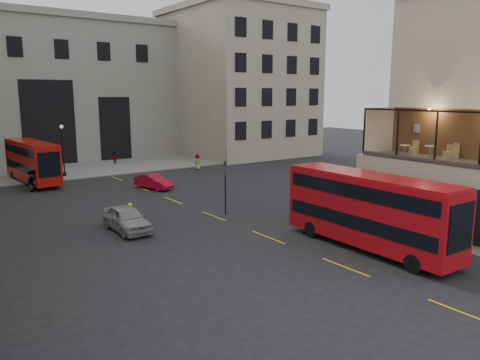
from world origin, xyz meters
TOP-DOWN VIEW (x-y plane):
  - ground at (0.00, 0.00)m, footprint 140.00×140.00m
  - host_frontage at (6.50, 0.00)m, footprint 3.00×11.00m
  - cafe_floor at (6.50, 0.00)m, footprint 3.00×10.00m
  - gateway at (-5.00, 47.99)m, footprint 35.00×10.60m
  - building_right at (20.00, 39.97)m, footprint 16.60×18.60m
  - pavement_far at (-6.00, 38.00)m, footprint 40.00×12.00m
  - traffic_light_near at (-1.00, 12.00)m, footprint 0.16×0.20m
  - street_lamp_b at (-6.00, 34.00)m, footprint 0.36×0.36m
  - bus_near at (1.13, 1.23)m, footprint 2.52×10.37m
  - bus_far at (-9.29, 32.54)m, footprint 2.94×10.09m
  - car_a at (-8.24, 12.20)m, footprint 1.86×4.56m
  - car_b at (-1.19, 23.24)m, footprint 2.45×4.15m
  - bicycle at (-7.56, 15.08)m, footprint 1.93×0.81m
  - cyclist at (-7.72, 12.80)m, footprint 0.42×0.61m
  - pedestrian_b at (-10.34, 28.14)m, footprint 1.31×1.38m
  - pedestrian_c at (1.30, 39.17)m, footprint 0.93×0.47m
  - pedestrian_d at (7.37, 30.05)m, footprint 0.75×0.97m
  - cafe_table_mid at (5.65, 0.69)m, footprint 0.68×0.68m
  - cafe_table_far at (5.62, 2.36)m, footprint 0.60×0.60m
  - cafe_chair_b at (7.67, 0.42)m, footprint 0.54×0.54m
  - cafe_chair_c at (7.20, 0.53)m, footprint 0.44×0.44m
  - cafe_chair_d at (7.34, 2.88)m, footprint 0.50×0.50m

SIDE VIEW (x-z plane):
  - ground at x=0.00m, z-range 0.00..0.00m
  - pavement_far at x=-6.00m, z-range 0.00..0.12m
  - bicycle at x=-7.56m, z-range 0.00..0.99m
  - car_b at x=-1.19m, z-range 0.00..1.29m
  - pedestrian_c at x=1.30m, z-range 0.00..1.53m
  - car_a at x=-8.24m, z-range 0.00..1.55m
  - cyclist at x=-7.72m, z-range 0.00..1.59m
  - pedestrian_d at x=7.37m, z-range 0.00..1.77m
  - pedestrian_b at x=-10.34m, z-range 0.00..1.88m
  - bus_far at x=-9.29m, z-range 0.25..4.22m
  - host_frontage at x=6.50m, z-range 0.00..4.50m
  - bus_near at x=1.13m, z-range 0.25..4.38m
  - street_lamp_b at x=-6.00m, z-range -0.27..5.06m
  - traffic_light_near at x=-1.00m, z-range 0.52..4.32m
  - cafe_floor at x=6.50m, z-range 4.50..4.60m
  - cafe_chair_c at x=7.20m, z-range 4.44..5.26m
  - cafe_chair_d at x=7.34m, z-range 4.43..5.32m
  - cafe_chair_b at x=7.67m, z-range 4.42..5.33m
  - cafe_table_far at x=5.62m, z-range 4.72..5.47m
  - cafe_table_mid at x=5.65m, z-range 4.74..5.59m
  - gateway at x=-5.00m, z-range 0.39..18.39m
  - building_right at x=20.00m, z-range 0.39..20.39m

